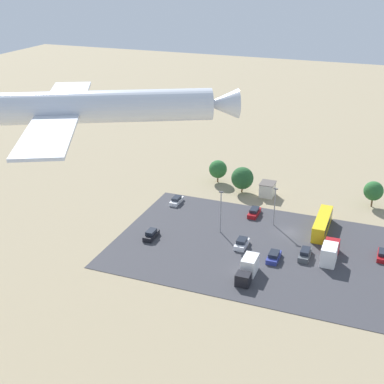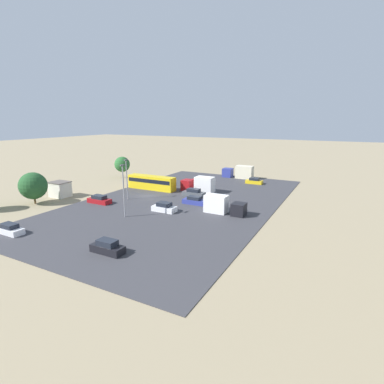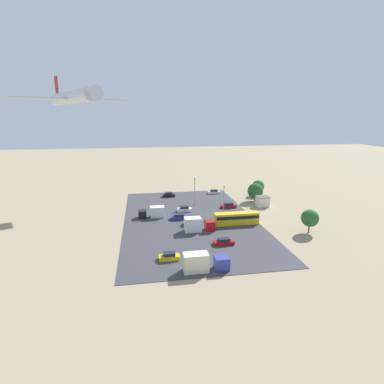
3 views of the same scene
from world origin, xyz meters
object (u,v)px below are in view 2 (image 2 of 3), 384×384
Objects in this scene: parked_car_7 at (195,201)px; parked_truck_0 at (200,185)px; parked_car_6 at (10,229)px; parked_truck_1 at (240,172)px; parked_car_3 at (200,180)px; shed_building at (60,189)px; parked_car_0 at (194,193)px; bus at (152,182)px; parked_car_4 at (108,247)px; parked_car_2 at (164,208)px; parked_car_1 at (99,200)px; parked_car_5 at (254,181)px; parked_truck_2 at (222,205)px.

parked_car_7 is 10.08m from parked_truck_0.
parked_car_6 is 30.59m from parked_car_7.
parked_truck_1 is (-54.90, 15.40, 0.98)m from parked_car_6.
parked_truck_0 is at bearing 25.38° from parked_car_3.
shed_building reaches higher than parked_car_6.
parked_truck_0 is (-4.26, -0.69, 0.90)m from parked_car_0.
bus is 2.72× the size of parked_car_4.
parked_car_7 is at bearing -159.39° from parked_truck_0.
parked_car_4 is 0.96× the size of parked_car_7.
parked_car_2 is 0.99× the size of parked_car_4.
parked_car_4 is (16.10, 17.14, 0.04)m from parked_car_1.
parked_truck_1 reaches higher than parked_car_1.
parked_truck_1 reaches higher than parked_car_4.
bus reaches higher than parked_car_5.
parked_car_7 is at bearing 22.98° from parked_car_3.
parked_car_3 is 1.05× the size of parked_car_4.
shed_building reaches higher than parked_car_2.
bus is at bearing 105.32° from parked_truck_0.
bus is at bearing -153.86° from parked_car_4.
parked_car_2 is 35.81m from parked_truck_1.
parked_car_7 is (23.55, -4.86, 0.01)m from parked_car_5.
parked_truck_0 is (-9.40, -3.53, 0.96)m from parked_car_7.
parked_car_4 reaches higher than parked_car_6.
bus is at bearing 176.76° from parked_car_6.
parked_car_0 and parked_car_4 have the same top height.
parked_truck_0 reaches higher than parked_car_1.
parked_car_3 is at bearing 20.49° from parked_car_0.
parked_car_4 reaches higher than parked_car_5.
parked_truck_1 reaches higher than parked_car_6.
shed_building is at bearing -42.55° from bus.
parked_car_0 is (-13.15, 24.87, -0.85)m from shed_building.
parked_car_4 is at bearing -16.66° from parked_truck_2.
parked_truck_2 is (-5.20, 23.52, 0.75)m from parked_car_1.
parked_car_2 is at bearing -176.47° from parked_truck_0.
parked_car_1 is 0.66× the size of parked_truck_2.
parked_car_0 reaches higher than parked_car_2.
parked_truck_0 is (8.93, 4.24, 0.99)m from parked_car_3.
bus is 2.85× the size of parked_car_5.
parked_car_5 is 0.55× the size of parked_truck_0.
parked_truck_2 is (-22.98, 23.22, 0.79)m from parked_car_6.
bus is at bearing -29.33° from parked_car_3.
parked_car_2 is 25.63m from parked_car_3.
parked_car_0 is 19.09m from parked_car_1.
parked_truck_1 reaches higher than bus.
parked_car_6 is at bearing 156.55° from parked_car_0.
parked_truck_1 is (-10.68, 6.87, 0.99)m from parked_car_3.
parked_car_3 is 13.67m from parked_car_5.
parked_car_4 is 1.05× the size of parked_car_5.
parked_car_5 reaches higher than parked_car_3.
parked_car_0 is 5.87m from parked_car_7.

